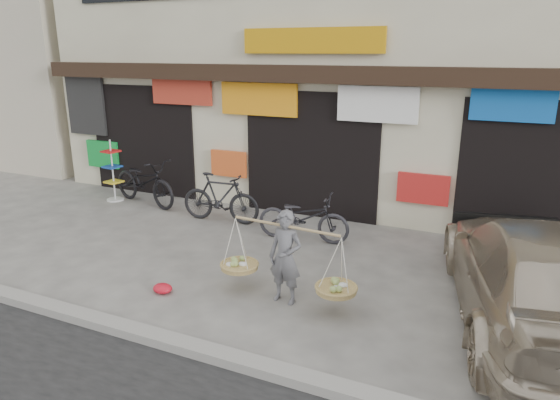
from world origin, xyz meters
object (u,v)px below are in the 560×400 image
at_px(bike_1, 220,198).
at_px(bike_0, 145,181).
at_px(suv, 539,275).
at_px(bike_2, 303,217).
at_px(street_vendor, 285,261).
at_px(display_rack, 113,176).

bearing_deg(bike_1, bike_0, 76.68).
bearing_deg(bike_0, bike_1, -84.09).
height_order(bike_0, suv, suv).
xyz_separation_m(bike_0, bike_1, (2.29, -0.36, -0.03)).
xyz_separation_m(bike_1, bike_2, (2.00, -0.28, -0.06)).
distance_m(bike_1, suv, 6.23).
distance_m(street_vendor, bike_0, 5.81).
bearing_deg(suv, street_vendor, 1.96).
bearing_deg(bike_2, suv, -118.11).
relative_size(street_vendor, suv, 0.40).
relative_size(street_vendor, bike_1, 1.21).
relative_size(bike_1, suv, 0.33).
bearing_deg(display_rack, bike_0, 4.16).
xyz_separation_m(street_vendor, display_rack, (-5.85, 2.95, -0.02)).
height_order(bike_1, display_rack, display_rack).
relative_size(street_vendor, display_rack, 1.43).
relative_size(bike_0, bike_2, 1.18).
distance_m(suv, display_rack, 9.36).
bearing_deg(bike_1, bike_2, -102.48).
distance_m(bike_0, suv, 8.52).
bearing_deg(bike_1, suv, -112.04).
height_order(suv, display_rack, display_rack).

